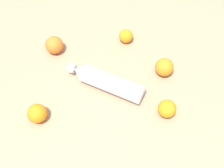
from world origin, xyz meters
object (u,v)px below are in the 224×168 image
Objects in this scene: water_bottle at (107,82)px; orange_1 at (54,45)px; orange_4 at (164,67)px; orange_0 at (167,109)px; orange_3 at (126,36)px; orange_2 at (37,113)px.

orange_1 reaches higher than water_bottle.
orange_1 is 0.47m from orange_4.
orange_0 is at bearing 177.56° from water_bottle.
water_bottle is at bearing 154.82° from orange_1.
orange_4 is (0.04, -0.18, 0.00)m from orange_0.
water_bottle is 4.35× the size of orange_4.
orange_1 reaches higher than orange_0.
water_bottle is 5.38× the size of orange_3.
water_bottle is at bearing -136.86° from orange_2.
orange_0 is 0.92× the size of orange_4.
orange_4 is (-0.21, -0.12, 0.00)m from water_bottle.
orange_4 is at bearing -138.20° from water_bottle.
orange_3 is at bearing -116.92° from orange_2.
orange_1 is 1.26× the size of orange_3.
orange_2 is 0.50m from orange_3.
orange_4 is (-0.42, -0.32, 0.00)m from orange_2.
orange_4 is at bearing -77.99° from orange_0.
orange_1 is (0.51, -0.18, 0.00)m from orange_0.
orange_3 is (0.23, -0.31, -0.00)m from orange_0.
orange_2 is at bearing 99.41° from orange_1.
orange_1 is 0.32m from orange_2.
orange_2 is 0.52m from orange_4.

